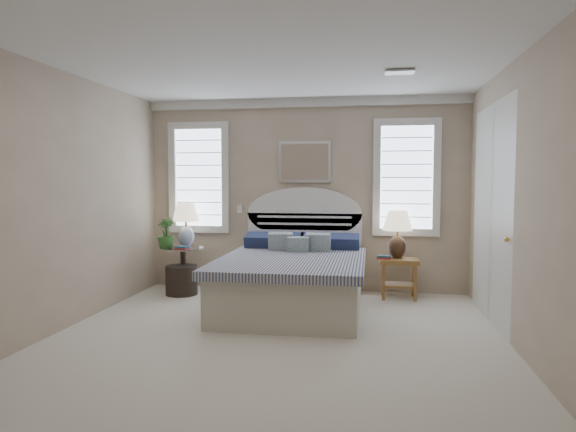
% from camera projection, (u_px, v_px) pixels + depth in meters
% --- Properties ---
extents(floor, '(4.50, 5.00, 0.01)m').
position_uv_depth(floor, '(272.00, 344.00, 4.89)').
color(floor, beige).
rests_on(floor, ground).
extents(ceiling, '(4.50, 5.00, 0.01)m').
position_uv_depth(ceiling, '(271.00, 56.00, 4.70)').
color(ceiling, silver).
rests_on(ceiling, wall_back).
extents(wall_back, '(4.50, 0.02, 2.70)m').
position_uv_depth(wall_back, '(305.00, 195.00, 7.26)').
color(wall_back, tan).
rests_on(wall_back, floor).
extents(wall_left, '(0.02, 5.00, 2.70)m').
position_uv_depth(wall_left, '(52.00, 201.00, 5.15)').
color(wall_left, tan).
rests_on(wall_left, floor).
extents(wall_right, '(0.02, 5.00, 2.70)m').
position_uv_depth(wall_right, '(526.00, 205.00, 4.44)').
color(wall_right, tan).
rests_on(wall_right, floor).
extents(crown_molding, '(4.50, 0.08, 0.12)m').
position_uv_depth(crown_molding, '(305.00, 103.00, 7.13)').
color(crown_molding, silver).
rests_on(crown_molding, wall_back).
extents(hvac_vent, '(0.30, 0.20, 0.02)m').
position_uv_depth(hvac_vent, '(400.00, 72.00, 5.30)').
color(hvac_vent, '#B2B2B2').
rests_on(hvac_vent, ceiling).
extents(switch_plate, '(0.08, 0.01, 0.12)m').
position_uv_depth(switch_plate, '(240.00, 209.00, 7.41)').
color(switch_plate, silver).
rests_on(switch_plate, wall_back).
extents(window_left, '(0.90, 0.06, 1.60)m').
position_uv_depth(window_left, '(199.00, 178.00, 7.47)').
color(window_left, silver).
rests_on(window_left, wall_back).
extents(window_right, '(0.90, 0.06, 1.60)m').
position_uv_depth(window_right, '(406.00, 178.00, 7.00)').
color(window_right, silver).
rests_on(window_right, wall_back).
extents(painting, '(0.74, 0.04, 0.58)m').
position_uv_depth(painting, '(305.00, 162.00, 7.19)').
color(painting, silver).
rests_on(painting, wall_back).
extents(closet_door, '(0.02, 1.80, 2.40)m').
position_uv_depth(closet_door, '(491.00, 213.00, 5.64)').
color(closet_door, silver).
rests_on(closet_door, floor).
extents(bed, '(1.72, 2.28, 1.47)m').
position_uv_depth(bed, '(294.00, 276.00, 6.30)').
color(bed, beige).
rests_on(bed, floor).
extents(side_table_left, '(0.56, 0.56, 0.63)m').
position_uv_depth(side_table_left, '(183.00, 265.00, 7.14)').
color(side_table_left, black).
rests_on(side_table_left, floor).
extents(nightstand_right, '(0.50, 0.40, 0.53)m').
position_uv_depth(nightstand_right, '(399.00, 269.00, 6.78)').
color(nightstand_right, brown).
rests_on(nightstand_right, floor).
extents(floor_pot, '(0.52, 0.52, 0.40)m').
position_uv_depth(floor_pot, '(182.00, 280.00, 7.02)').
color(floor_pot, black).
rests_on(floor_pot, floor).
extents(lamp_left, '(0.49, 0.49, 0.62)m').
position_uv_depth(lamp_left, '(186.00, 220.00, 7.24)').
color(lamp_left, white).
rests_on(lamp_left, side_table_left).
extents(lamp_right, '(0.47, 0.47, 0.64)m').
position_uv_depth(lamp_right, '(397.00, 229.00, 6.81)').
color(lamp_right, black).
rests_on(lamp_right, nightstand_right).
extents(potted_plant, '(0.24, 0.24, 0.42)m').
position_uv_depth(potted_plant, '(166.00, 234.00, 6.98)').
color(potted_plant, '#2C6B2A').
rests_on(potted_plant, side_table_left).
extents(books_left, '(0.20, 0.16, 0.05)m').
position_uv_depth(books_left, '(182.00, 248.00, 6.90)').
color(books_left, maroon).
rests_on(books_left, side_table_left).
extents(books_right, '(0.18, 0.13, 0.05)m').
position_uv_depth(books_right, '(384.00, 257.00, 6.74)').
color(books_right, maroon).
rests_on(books_right, nightstand_right).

